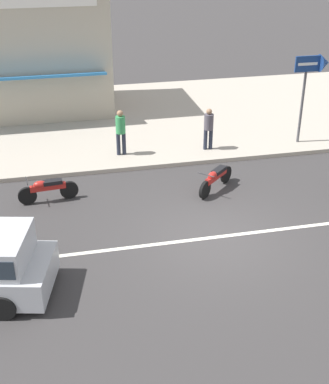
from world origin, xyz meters
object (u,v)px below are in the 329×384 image
Objects in this scene: pedestrian_mid_kerb at (121,129)px; motorcycle_0 at (47,189)px; motorcycle_2 at (216,178)px; shopfront_mid_block at (26,48)px; arrow_signboard at (318,69)px; pedestrian_near_clock at (209,126)px.

motorcycle_0 is at bearing -134.07° from pedestrian_mid_kerb.
shopfront_mid_block is at bearing 122.07° from motorcycle_2.
motorcycle_0 and motorcycle_2 have the same top height.
pedestrian_mid_kerb is (-2.54, 3.14, 0.69)m from motorcycle_2.
arrow_signboard reaches higher than motorcycle_0.
pedestrian_mid_kerb is (2.66, 2.75, 0.69)m from motorcycle_0.
shopfront_mid_block is (-10.25, 6.14, -0.08)m from arrow_signboard.
motorcycle_0 is 1.24× the size of motorcycle_2.
pedestrian_near_clock is (0.63, 2.95, 0.62)m from motorcycle_2.
motorcycle_0 is at bearing -156.27° from pedestrian_near_clock.
motorcycle_2 is at bearing -51.06° from pedestrian_mid_kerb.
arrow_signboard is (4.61, 2.86, 2.47)m from motorcycle_2.
shopfront_mid_block is at bearing 149.06° from arrow_signboard.
motorcycle_0 is 0.55× the size of arrow_signboard.
arrow_signboard is (9.81, 2.48, 2.48)m from motorcycle_0.
arrow_signboard reaches higher than motorcycle_2.
pedestrian_near_clock is 3.17m from pedestrian_mid_kerb.
shopfront_mid_block reaches higher than motorcycle_2.
arrow_signboard is 4.39m from pedestrian_near_clock.
pedestrian_near_clock reaches higher than motorcycle_2.
pedestrian_near_clock is at bearing -44.01° from shopfront_mid_block.
pedestrian_mid_kerb reaches higher than motorcycle_0.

